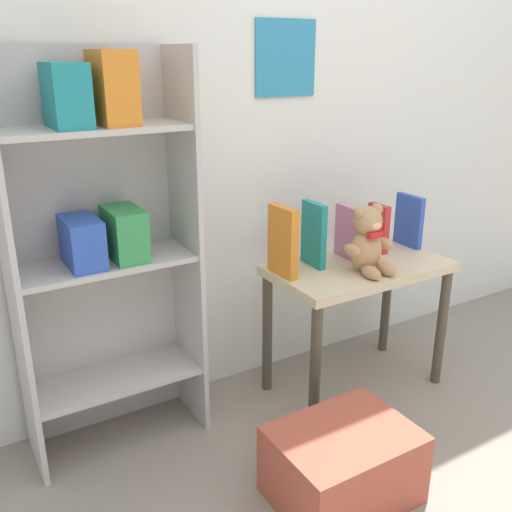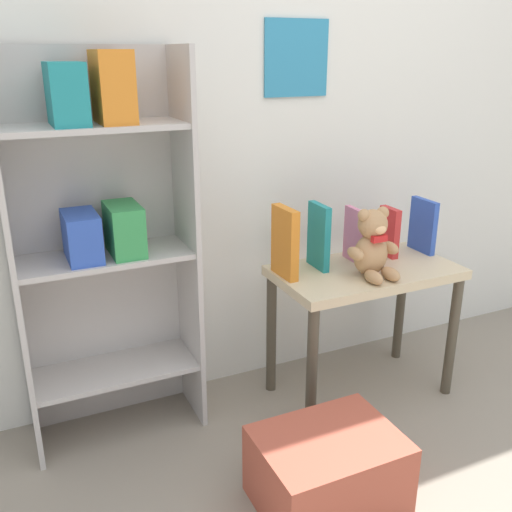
{
  "view_description": "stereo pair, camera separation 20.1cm",
  "coord_description": "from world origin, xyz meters",
  "px_view_note": "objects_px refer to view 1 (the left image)",
  "views": [
    {
      "loc": [
        -1.25,
        -0.38,
        1.32
      ],
      "look_at": [
        -0.28,
        1.24,
        0.64
      ],
      "focal_mm": 40.0,
      "sensor_mm": 36.0,
      "label": 1
    },
    {
      "loc": [
        -1.07,
        -0.48,
        1.32
      ],
      "look_at": [
        -0.28,
        1.24,
        0.64
      ],
      "focal_mm": 40.0,
      "sensor_mm": 36.0,
      "label": 2
    }
  ],
  "objects_px": {
    "book_standing_teal": "(315,234)",
    "book_standing_red": "(378,228)",
    "display_table": "(358,284)",
    "teddy_bear": "(368,242)",
    "book_standing_orange": "(283,242)",
    "book_standing_pink": "(347,232)",
    "bookshelf_side": "(100,231)",
    "book_standing_blue": "(409,221)",
    "storage_bin": "(343,464)"
  },
  "relations": [
    {
      "from": "bookshelf_side",
      "to": "book_standing_teal",
      "type": "height_order",
      "value": "bookshelf_side"
    },
    {
      "from": "book_standing_orange",
      "to": "storage_bin",
      "type": "height_order",
      "value": "book_standing_orange"
    },
    {
      "from": "teddy_bear",
      "to": "book_standing_blue",
      "type": "xyz_separation_m",
      "value": [
        0.35,
        0.14,
        -0.01
      ]
    },
    {
      "from": "bookshelf_side",
      "to": "book_standing_teal",
      "type": "xyz_separation_m",
      "value": [
        0.78,
        -0.12,
        -0.1
      ]
    },
    {
      "from": "bookshelf_side",
      "to": "book_standing_pink",
      "type": "xyz_separation_m",
      "value": [
        0.94,
        -0.12,
        -0.12
      ]
    },
    {
      "from": "book_standing_blue",
      "to": "bookshelf_side",
      "type": "bearing_deg",
      "value": 174.19
    },
    {
      "from": "book_standing_pink",
      "to": "book_standing_blue",
      "type": "height_order",
      "value": "book_standing_blue"
    },
    {
      "from": "book_standing_orange",
      "to": "storage_bin",
      "type": "xyz_separation_m",
      "value": [
        -0.12,
        -0.54,
        -0.55
      ]
    },
    {
      "from": "book_standing_red",
      "to": "book_standing_teal",
      "type": "bearing_deg",
      "value": -179.72
    },
    {
      "from": "book_standing_orange",
      "to": "book_standing_blue",
      "type": "bearing_deg",
      "value": -0.96
    },
    {
      "from": "book_standing_blue",
      "to": "storage_bin",
      "type": "distance_m",
      "value": 1.08
    },
    {
      "from": "display_table",
      "to": "book_standing_blue",
      "type": "xyz_separation_m",
      "value": [
        0.32,
        0.07,
        0.2
      ]
    },
    {
      "from": "display_table",
      "to": "storage_bin",
      "type": "height_order",
      "value": "display_table"
    },
    {
      "from": "book_standing_teal",
      "to": "storage_bin",
      "type": "distance_m",
      "value": 0.83
    },
    {
      "from": "book_standing_pink",
      "to": "storage_bin",
      "type": "height_order",
      "value": "book_standing_pink"
    },
    {
      "from": "bookshelf_side",
      "to": "book_standing_teal",
      "type": "relative_size",
      "value": 5.41
    },
    {
      "from": "book_standing_orange",
      "to": "book_standing_blue",
      "type": "distance_m",
      "value": 0.64
    },
    {
      "from": "bookshelf_side",
      "to": "book_standing_pink",
      "type": "relative_size",
      "value": 6.35
    },
    {
      "from": "display_table",
      "to": "book_standing_orange",
      "type": "distance_m",
      "value": 0.39
    },
    {
      "from": "book_standing_blue",
      "to": "storage_bin",
      "type": "bearing_deg",
      "value": -144.08
    },
    {
      "from": "book_standing_orange",
      "to": "teddy_bear",
      "type": "bearing_deg",
      "value": -26.08
    },
    {
      "from": "display_table",
      "to": "book_standing_pink",
      "type": "relative_size",
      "value": 3.32
    },
    {
      "from": "teddy_bear",
      "to": "book_standing_orange",
      "type": "xyz_separation_m",
      "value": [
        -0.29,
        0.13,
        0.01
      ]
    },
    {
      "from": "book_standing_orange",
      "to": "book_standing_red",
      "type": "height_order",
      "value": "book_standing_orange"
    },
    {
      "from": "teddy_bear",
      "to": "book_standing_pink",
      "type": "relative_size",
      "value": 1.21
    },
    {
      "from": "teddy_bear",
      "to": "book_standing_red",
      "type": "relative_size",
      "value": 1.28
    },
    {
      "from": "teddy_bear",
      "to": "book_standing_pink",
      "type": "height_order",
      "value": "teddy_bear"
    },
    {
      "from": "book_standing_teal",
      "to": "book_standing_pink",
      "type": "distance_m",
      "value": 0.16
    },
    {
      "from": "bookshelf_side",
      "to": "book_standing_blue",
      "type": "bearing_deg",
      "value": -6.07
    },
    {
      "from": "bookshelf_side",
      "to": "book_standing_orange",
      "type": "bearing_deg",
      "value": -13.24
    },
    {
      "from": "teddy_bear",
      "to": "book_standing_blue",
      "type": "bearing_deg",
      "value": 21.99
    },
    {
      "from": "teddy_bear",
      "to": "book_standing_red",
      "type": "xyz_separation_m",
      "value": [
        0.19,
        0.15,
        -0.02
      ]
    },
    {
      "from": "bookshelf_side",
      "to": "book_standing_orange",
      "type": "distance_m",
      "value": 0.64
    },
    {
      "from": "book_standing_red",
      "to": "book_standing_blue",
      "type": "xyz_separation_m",
      "value": [
        0.16,
        -0.01,
        0.01
      ]
    },
    {
      "from": "display_table",
      "to": "book_standing_blue",
      "type": "height_order",
      "value": "book_standing_blue"
    },
    {
      "from": "display_table",
      "to": "book_standing_orange",
      "type": "xyz_separation_m",
      "value": [
        -0.32,
        0.06,
        0.22
      ]
    },
    {
      "from": "book_standing_orange",
      "to": "storage_bin",
      "type": "bearing_deg",
      "value": -104.89
    },
    {
      "from": "teddy_bear",
      "to": "storage_bin",
      "type": "relative_size",
      "value": 0.6
    },
    {
      "from": "book_standing_teal",
      "to": "storage_bin",
      "type": "bearing_deg",
      "value": -115.24
    },
    {
      "from": "display_table",
      "to": "teddy_bear",
      "type": "height_order",
      "value": "teddy_bear"
    },
    {
      "from": "book_standing_red",
      "to": "book_standing_blue",
      "type": "height_order",
      "value": "book_standing_blue"
    },
    {
      "from": "book_standing_blue",
      "to": "book_standing_pink",
      "type": "bearing_deg",
      "value": 177.4
    },
    {
      "from": "book_standing_blue",
      "to": "storage_bin",
      "type": "relative_size",
      "value": 0.51
    },
    {
      "from": "bookshelf_side",
      "to": "book_standing_orange",
      "type": "height_order",
      "value": "bookshelf_side"
    },
    {
      "from": "book_standing_teal",
      "to": "book_standing_pink",
      "type": "relative_size",
      "value": 1.17
    },
    {
      "from": "book_standing_teal",
      "to": "book_standing_blue",
      "type": "distance_m",
      "value": 0.48
    },
    {
      "from": "bookshelf_side",
      "to": "book_standing_blue",
      "type": "xyz_separation_m",
      "value": [
        1.26,
        -0.13,
        -0.12
      ]
    },
    {
      "from": "bookshelf_side",
      "to": "book_standing_red",
      "type": "relative_size",
      "value": 6.77
    },
    {
      "from": "book_standing_orange",
      "to": "book_standing_pink",
      "type": "bearing_deg",
      "value": 2.92
    },
    {
      "from": "book_standing_teal",
      "to": "book_standing_red",
      "type": "bearing_deg",
      "value": 1.18
    }
  ]
}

